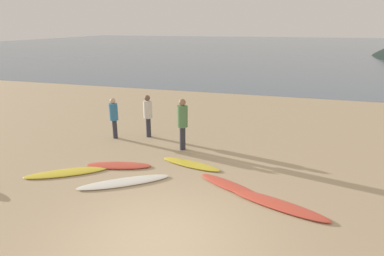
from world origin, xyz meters
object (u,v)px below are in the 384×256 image
Objects in this scene: person_0 at (148,113)px; surfboard_3 at (191,164)px; surfboard_5 at (277,204)px; person_1 at (182,120)px; surfboard_1 at (119,165)px; person_2 at (114,115)px; surfboard_4 at (231,186)px; surfboard_0 at (67,172)px; surfboard_2 at (124,182)px.

surfboard_3 is at bearing 6.99° from person_0.
person_1 is (-3.31, 2.83, 1.03)m from surfboard_5.
surfboard_1 is at bearing -54.01° from person_1.
surfboard_1 is at bearing -36.99° from person_0.
surfboard_1 is 4.88m from surfboard_5.
surfboard_5 is 1.53× the size of person_0.
surfboard_1 reaches higher than surfboard_3.
person_2 is (-2.87, 0.40, -0.14)m from person_1.
person_0 is 1.92m from person_1.
surfboard_1 is 2.83m from person_2.
person_1 is at bearing 159.17° from surfboard_5.
person_0 is (-5.00, 3.74, 0.94)m from surfboard_5.
surfboard_4 is 1.23× the size of person_0.
person_2 is (-6.18, 3.23, 0.89)m from surfboard_5.
surfboard_0 is 1.17× the size of surfboard_1.
surfboard_5 is 6.31m from person_0.
surfboard_2 is at bearing -118.17° from surfboard_3.
surfboard_5 is at bearing 1.60° from surfboard_4.
person_2 is (-1.39, 2.30, 0.89)m from surfboard_1.
surfboard_3 is 1.27× the size of person_2.
surfboard_3 is 3.27m from person_0.
surfboard_2 reaches higher than surfboard_3.
person_2 reaches higher than surfboard_2.
surfboard_4 is 1.37m from surfboard_5.
surfboard_0 is 4.01m from person_1.
surfboard_5 reaches higher than surfboard_0.
surfboard_5 is 4.48m from person_1.
surfboard_2 is at bearing -160.29° from surfboard_5.
surfboard_4 is 5.68m from person_2.
surfboard_3 is (2.13, 0.72, -0.00)m from surfboard_1.
person_2 is (-0.16, 3.16, 0.90)m from surfboard_0.
surfboard_1 and surfboard_4 have the same top height.
person_0 is (-3.77, 3.14, 0.94)m from surfboard_4.
person_0 is at bearing 151.32° from surfboard_3.
person_0 is at bearing 42.09° from surfboard_0.
surfboard_2 is 3.96m from person_0.
surfboard_3 is at bearing 5.13° from surfboard_1.
surfboard_3 reaches higher than surfboard_0.
surfboard_2 is 4.11m from surfboard_5.
surfboard_5 is (1.23, -0.59, 0.01)m from surfboard_4.
surfboard_3 is at bearing -7.06° from surfboard_0.
person_2 is at bearing -114.09° from person_1.
surfboard_1 is 2.62m from person_1.
person_0 reaches higher than surfboard_1.
person_0 is 1.29m from person_2.
surfboard_0 is at bearing -158.61° from surfboard_1.
surfboard_0 is 1.51m from surfboard_1.
surfboard_3 is 1.10× the size of person_1.
surfboard_4 is at bearing -23.55° from surfboard_3.
surfboard_4 reaches higher than surfboard_2.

